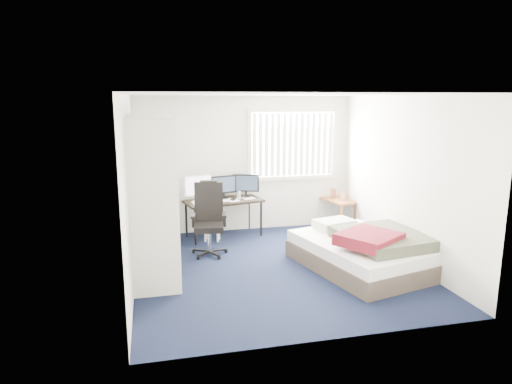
{
  "coord_description": "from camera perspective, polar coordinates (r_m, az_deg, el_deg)",
  "views": [
    {
      "loc": [
        -1.73,
        -6.12,
        2.44
      ],
      "look_at": [
        -0.19,
        0.4,
        1.07
      ],
      "focal_mm": 32.0,
      "sensor_mm": 36.0,
      "label": 1
    }
  ],
  "objects": [
    {
      "name": "ground",
      "position": [
        6.81,
        2.39,
        -9.44
      ],
      "size": [
        4.2,
        4.2,
        0.0
      ],
      "primitive_type": "plane",
      "color": "black",
      "rests_on": "ground"
    },
    {
      "name": "room_shell",
      "position": [
        6.42,
        2.5,
        3.23
      ],
      "size": [
        4.2,
        4.2,
        4.2
      ],
      "color": "silver",
      "rests_on": "ground"
    },
    {
      "name": "window_assembly",
      "position": [
        8.61,
        4.61,
        5.94
      ],
      "size": [
        1.72,
        0.09,
        1.32
      ],
      "color": "white",
      "rests_on": "ground"
    },
    {
      "name": "closet",
      "position": [
        6.48,
        -12.56,
        1.61
      ],
      "size": [
        0.64,
        1.84,
        2.22
      ],
      "color": "beige",
      "rests_on": "ground"
    },
    {
      "name": "desk",
      "position": [
        8.16,
        -4.13,
        -0.68
      ],
      "size": [
        1.46,
        0.91,
        1.13
      ],
      "color": "black",
      "rests_on": "ground"
    },
    {
      "name": "office_chair",
      "position": [
        7.33,
        -5.88,
        -4.27
      ],
      "size": [
        0.62,
        0.62,
        1.17
      ],
      "color": "black",
      "rests_on": "ground"
    },
    {
      "name": "footstool",
      "position": [
        8.03,
        -5.51,
        -4.78
      ],
      "size": [
        0.35,
        0.31,
        0.24
      ],
      "color": "white",
      "rests_on": "ground"
    },
    {
      "name": "nightstand",
      "position": [
        8.91,
        10.09,
        -1.27
      ],
      "size": [
        0.58,
        0.88,
        0.73
      ],
      "color": "brown",
      "rests_on": "ground"
    },
    {
      "name": "bed",
      "position": [
        6.88,
        13.48,
        -7.1
      ],
      "size": [
        1.89,
        2.25,
        0.65
      ],
      "color": "#463B32",
      "rests_on": "ground"
    },
    {
      "name": "pine_box",
      "position": [
        6.56,
        -11.88,
        -9.0
      ],
      "size": [
        0.46,
        0.36,
        0.33
      ],
      "primitive_type": "cube",
      "rotation": [
        0.0,
        0.0,
        0.09
      ],
      "color": "tan",
      "rests_on": "ground"
    }
  ]
}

